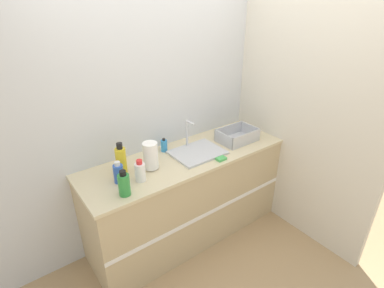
# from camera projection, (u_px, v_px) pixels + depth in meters

# --- Properties ---
(ground_plane) EXTENTS (12.00, 12.00, 0.00)m
(ground_plane) POSITION_uv_depth(u_px,v_px,m) (206.00, 250.00, 2.98)
(ground_plane) COLOR tan
(wall_back) EXTENTS (4.38, 0.06, 2.60)m
(wall_back) POSITION_uv_depth(u_px,v_px,m) (165.00, 108.00, 2.87)
(wall_back) COLOR silver
(wall_back) RESTS_ON ground_plane
(wall_right) EXTENTS (0.06, 2.63, 2.60)m
(wall_right) POSITION_uv_depth(u_px,v_px,m) (264.00, 98.00, 3.17)
(wall_right) COLOR beige
(wall_right) RESTS_ON ground_plane
(counter_cabinet) EXTENTS (2.01, 0.66, 0.94)m
(counter_cabinet) POSITION_uv_depth(u_px,v_px,m) (187.00, 196.00, 3.00)
(counter_cabinet) COLOR tan
(counter_cabinet) RESTS_ON ground_plane
(sink) EXTENTS (0.47, 0.37, 0.29)m
(sink) POSITION_uv_depth(u_px,v_px,m) (197.00, 151.00, 2.82)
(sink) COLOR silver
(sink) RESTS_ON counter_cabinet
(paper_towel_roll) EXTENTS (0.13, 0.13, 0.24)m
(paper_towel_roll) POSITION_uv_depth(u_px,v_px,m) (151.00, 156.00, 2.53)
(paper_towel_roll) COLOR #4C4C51
(paper_towel_roll) RESTS_ON counter_cabinet
(dish_rack) EXTENTS (0.38, 0.27, 0.13)m
(dish_rack) POSITION_uv_depth(u_px,v_px,m) (237.00, 137.00, 3.05)
(dish_rack) COLOR #B7BABF
(dish_rack) RESTS_ON counter_cabinet
(bottle_yellow) EXTENTS (0.09, 0.09, 0.28)m
(bottle_yellow) POSITION_uv_depth(u_px,v_px,m) (121.00, 160.00, 2.47)
(bottle_yellow) COLOR yellow
(bottle_yellow) RESTS_ON counter_cabinet
(bottle_white_spray) EXTENTS (0.09, 0.09, 0.19)m
(bottle_white_spray) POSITION_uv_depth(u_px,v_px,m) (140.00, 172.00, 2.38)
(bottle_white_spray) COLOR white
(bottle_white_spray) RESTS_ON counter_cabinet
(bottle_green) EXTENTS (0.09, 0.09, 0.21)m
(bottle_green) POSITION_uv_depth(u_px,v_px,m) (124.00, 184.00, 2.21)
(bottle_green) COLOR #2D8C3D
(bottle_green) RESTS_ON counter_cabinet
(bottle_blue) EXTENTS (0.08, 0.08, 0.19)m
(bottle_blue) POSITION_uv_depth(u_px,v_px,m) (118.00, 173.00, 2.36)
(bottle_blue) COLOR #2D56B7
(bottle_blue) RESTS_ON counter_cabinet
(soap_dispenser) EXTENTS (0.06, 0.06, 0.13)m
(soap_dispenser) POSITION_uv_depth(u_px,v_px,m) (164.00, 146.00, 2.84)
(soap_dispenser) COLOR #338CCC
(soap_dispenser) RESTS_ON counter_cabinet
(sponge) EXTENTS (0.09, 0.06, 0.02)m
(sponge) POSITION_uv_depth(u_px,v_px,m) (221.00, 159.00, 2.71)
(sponge) COLOR #4CB259
(sponge) RESTS_ON counter_cabinet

